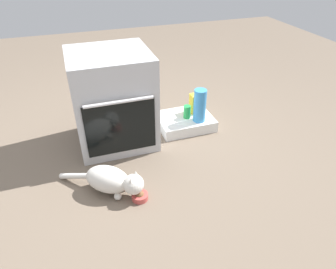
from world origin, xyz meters
TOP-DOWN VIEW (x-y plane):
  - ground at (0.00, 0.00)m, footprint 8.00×8.00m
  - oven at (0.02, 0.35)m, footprint 0.62×0.63m
  - pantry_cabinet at (0.66, 0.36)m, footprint 0.49×0.39m
  - food_bowl at (0.03, -0.41)m, footprint 0.11×0.11m
  - cat at (-0.13, -0.29)m, footprint 0.56×0.45m
  - water_bottle at (0.75, 0.26)m, footprint 0.11×0.11m
  - soda_can at (0.67, 0.34)m, footprint 0.07×0.07m
  - snack_bag at (0.79, 0.42)m, footprint 0.12×0.09m

SIDE VIEW (x-z plane):
  - ground at x=0.00m, z-range 0.00..0.00m
  - food_bowl at x=0.03m, z-range -0.01..0.06m
  - pantry_cabinet at x=0.66m, z-range 0.00..0.10m
  - cat at x=-0.13m, z-range 0.01..0.21m
  - soda_can at x=0.67m, z-range 0.10..0.22m
  - snack_bag at x=0.79m, z-range 0.10..0.28m
  - water_bottle at x=0.75m, z-range 0.10..0.40m
  - oven at x=0.02m, z-range 0.00..0.78m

